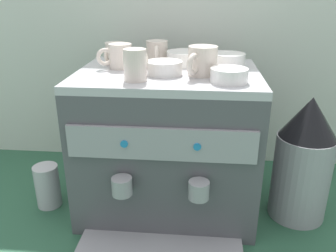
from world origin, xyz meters
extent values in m
plane|color=#28563D|center=(0.00, 0.00, 0.00)|extent=(4.00, 4.00, 0.00)
cube|color=silver|center=(0.00, 0.35, 0.48)|extent=(2.80, 0.03, 0.97)
cube|color=#4C4C51|center=(0.00, 0.00, 0.22)|extent=(0.54, 0.40, 0.44)
cube|color=#B7B7BC|center=(0.00, 0.00, 0.45)|extent=(0.54, 0.40, 0.02)
cube|color=#939399|center=(0.00, -0.21, 0.32)|extent=(0.50, 0.01, 0.09)
cylinder|color=#1E7AB7|center=(-0.10, -0.22, 0.32)|extent=(0.02, 0.01, 0.02)
cylinder|color=#1E7AB7|center=(0.10, -0.22, 0.32)|extent=(0.02, 0.01, 0.02)
cube|color=#939399|center=(0.00, -0.25, 0.01)|extent=(0.46, 0.12, 0.02)
cylinder|color=#939399|center=(-0.10, -0.23, 0.20)|extent=(0.06, 0.06, 0.05)
cylinder|color=#939399|center=(0.10, -0.23, 0.20)|extent=(0.06, 0.06, 0.05)
cylinder|color=beige|center=(-0.08, -0.12, 0.50)|extent=(0.06, 0.06, 0.08)
torus|color=beige|center=(-0.06, -0.08, 0.50)|extent=(0.03, 0.06, 0.06)
cylinder|color=beige|center=(0.10, -0.04, 0.50)|extent=(0.08, 0.08, 0.08)
torus|color=beige|center=(0.08, -0.09, 0.50)|extent=(0.04, 0.06, 0.06)
cylinder|color=beige|center=(-0.05, 0.14, 0.49)|extent=(0.07, 0.07, 0.07)
torus|color=beige|center=(-0.05, 0.09, 0.49)|extent=(0.02, 0.05, 0.05)
cylinder|color=beige|center=(-0.18, 0.11, 0.49)|extent=(0.07, 0.07, 0.07)
torus|color=beige|center=(-0.20, 0.06, 0.49)|extent=(0.02, 0.05, 0.05)
cylinder|color=beige|center=(-0.15, 0.03, 0.50)|extent=(0.07, 0.07, 0.07)
torus|color=beige|center=(-0.19, 0.01, 0.50)|extent=(0.05, 0.03, 0.05)
cylinder|color=white|center=(-0.01, -0.04, 0.48)|extent=(0.10, 0.10, 0.04)
cylinder|color=white|center=(-0.01, -0.04, 0.47)|extent=(0.06, 0.06, 0.01)
cylinder|color=white|center=(0.18, 0.07, 0.48)|extent=(0.11, 0.11, 0.04)
cylinder|color=white|center=(0.18, 0.07, 0.47)|extent=(0.06, 0.06, 0.01)
cylinder|color=white|center=(0.17, -0.11, 0.48)|extent=(0.10, 0.10, 0.04)
cylinder|color=white|center=(0.17, -0.11, 0.47)|extent=(0.05, 0.05, 0.01)
cylinder|color=white|center=(0.05, 0.09, 0.48)|extent=(0.12, 0.12, 0.04)
cylinder|color=white|center=(0.05, 0.09, 0.47)|extent=(0.07, 0.07, 0.01)
cylinder|color=#939399|center=(0.42, -0.03, 0.14)|extent=(0.18, 0.18, 0.28)
cone|color=black|center=(0.42, -0.03, 0.34)|extent=(0.17, 0.17, 0.12)
cylinder|color=#B7B7BC|center=(-0.40, -0.06, 0.07)|extent=(0.08, 0.08, 0.15)
camera|label=1|loc=(0.09, -1.03, 0.70)|focal=37.37mm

